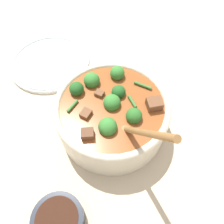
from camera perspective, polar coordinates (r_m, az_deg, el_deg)
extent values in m
plane|color=#C6B293|center=(0.59, 0.00, -3.59)|extent=(4.00, 4.00, 0.00)
cylinder|color=beige|center=(0.55, 0.00, -1.10)|extent=(0.27, 0.27, 0.10)
torus|color=beige|center=(0.51, 0.00, 1.78)|extent=(0.27, 0.27, 0.02)
cylinder|color=brown|center=(0.53, 0.00, 0.01)|extent=(0.25, 0.25, 0.06)
sphere|color=#235B23|center=(0.52, 1.73, 5.24)|extent=(0.03, 0.03, 0.03)
cylinder|color=#6B9956|center=(0.54, 1.66, 3.63)|extent=(0.01, 0.01, 0.02)
sphere|color=#387F33|center=(0.50, -0.67, 2.15)|extent=(0.04, 0.04, 0.04)
cylinder|color=#6B9956|center=(0.52, -0.64, 0.30)|extent=(0.01, 0.01, 0.02)
sphere|color=#387F33|center=(0.54, -5.33, 8.23)|extent=(0.04, 0.04, 0.04)
cylinder|color=#6B9956|center=(0.56, -5.10, 6.32)|extent=(0.01, 0.01, 0.02)
sphere|color=#387F33|center=(0.47, -1.14, -3.87)|extent=(0.04, 0.04, 0.04)
cylinder|color=#6B9956|center=(0.49, -1.08, -5.56)|extent=(0.01, 0.01, 0.02)
sphere|color=#2D6B28|center=(0.48, 5.76, -1.00)|extent=(0.04, 0.04, 0.04)
cylinder|color=#6B9956|center=(0.50, 5.51, -2.59)|extent=(0.01, 0.01, 0.02)
sphere|color=#235B23|center=(0.53, -9.26, 5.99)|extent=(0.03, 0.03, 0.03)
cylinder|color=#6B9956|center=(0.54, -8.90, 4.33)|extent=(0.01, 0.01, 0.02)
sphere|color=#387F33|center=(0.55, 1.40, 10.14)|extent=(0.04, 0.04, 0.04)
cylinder|color=#6B9956|center=(0.57, 1.35, 8.33)|extent=(0.01, 0.01, 0.02)
cube|color=brown|center=(0.46, -6.43, -5.77)|extent=(0.03, 0.03, 0.02)
cube|color=brown|center=(0.52, -3.27, 4.70)|extent=(0.02, 0.02, 0.02)
cube|color=brown|center=(0.50, 10.97, 1.97)|extent=(0.04, 0.04, 0.03)
cube|color=brown|center=(0.49, -6.81, -0.61)|extent=(0.03, 0.03, 0.02)
cylinder|color=#3D7533|center=(0.54, 8.07, 6.92)|extent=(0.05, 0.02, 0.01)
cylinder|color=#3D7533|center=(0.51, 5.33, 2.76)|extent=(0.03, 0.03, 0.01)
cylinder|color=#3D7533|center=(0.51, -10.27, 1.59)|extent=(0.02, 0.04, 0.01)
ellipsoid|color=olive|center=(0.48, 3.61, -4.54)|extent=(0.04, 0.03, 0.01)
cylinder|color=olive|center=(0.38, 8.52, -5.42)|extent=(0.09, 0.11, 0.18)
cylinder|color=#232833|center=(0.51, -13.80, -25.67)|extent=(0.11, 0.11, 0.04)
cylinder|color=#381E14|center=(0.50, -14.13, -25.46)|extent=(0.09, 0.09, 0.01)
cylinder|color=white|center=(0.76, -15.95, 12.36)|extent=(0.25, 0.25, 0.01)
torus|color=white|center=(0.75, -16.06, 12.68)|extent=(0.25, 0.25, 0.01)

